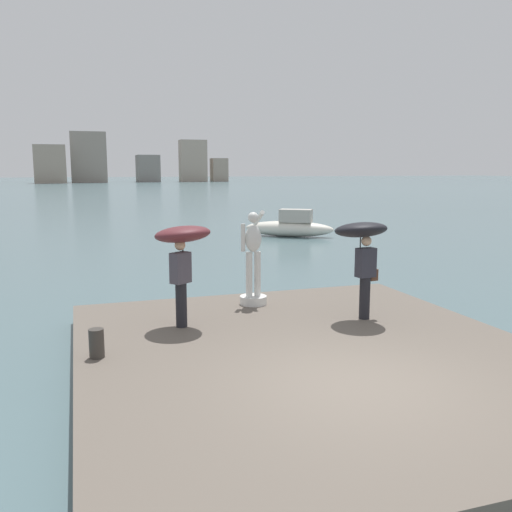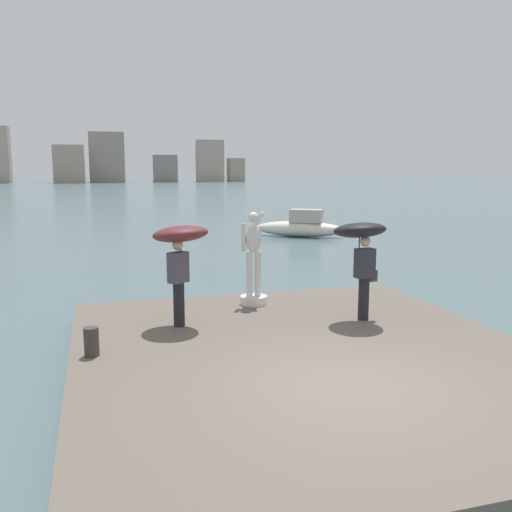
{
  "view_description": "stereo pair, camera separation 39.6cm",
  "coord_description": "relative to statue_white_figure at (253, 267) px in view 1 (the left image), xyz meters",
  "views": [
    {
      "loc": [
        -3.78,
        -6.76,
        3.48
      ],
      "look_at": [
        0.0,
        4.75,
        1.55
      ],
      "focal_mm": 38.57,
      "sensor_mm": 36.0,
      "label": 1
    },
    {
      "loc": [
        -3.4,
        -6.87,
        3.48
      ],
      "look_at": [
        0.0,
        4.75,
        1.55
      ],
      "focal_mm": 38.57,
      "sensor_mm": 36.0,
      "label": 2
    }
  ],
  "objects": [
    {
      "name": "statue_white_figure",
      "position": [
        0.0,
        0.0,
        0.0
      ],
      "size": [
        0.62,
        0.87,
        2.15
      ],
      "color": "silver",
      "rests_on": "pier"
    },
    {
      "name": "distant_skyline",
      "position": [
        -4.06,
        136.22,
        4.11
      ],
      "size": [
        80.04,
        12.39,
        13.7
      ],
      "color": "gray",
      "rests_on": "ground"
    },
    {
      "name": "pier",
      "position": [
        0.0,
        -3.43,
        -1.07
      ],
      "size": [
        7.88,
        9.07,
        0.4
      ],
      "primitive_type": "cube",
      "color": "#60564C",
      "rests_on": "ground"
    },
    {
      "name": "ground_plane",
      "position": [
        0.0,
        35.04,
        -1.27
      ],
      "size": [
        400.0,
        400.0,
        0.0
      ],
      "primitive_type": "plane",
      "color": "#4C666B"
    },
    {
      "name": "onlooker_right",
      "position": [
        1.72,
        -1.88,
        0.75
      ],
      "size": [
        1.2,
        1.22,
        2.08
      ],
      "color": "black",
      "rests_on": "pier"
    },
    {
      "name": "boat_mid",
      "position": [
        6.74,
        14.63,
        -0.75
      ],
      "size": [
        4.47,
        3.46,
        1.42
      ],
      "color": "silver",
      "rests_on": "ground"
    },
    {
      "name": "onlooker_left",
      "position": [
        -1.85,
        -1.23,
        0.75
      ],
      "size": [
        1.53,
        1.54,
        2.04
      ],
      "color": "black",
      "rests_on": "pier"
    },
    {
      "name": "mooring_bollard",
      "position": [
        -3.56,
        -2.65,
        -0.63
      ],
      "size": [
        0.25,
        0.25,
        0.48
      ],
      "primitive_type": "cylinder",
      "color": "#38332D",
      "rests_on": "pier"
    }
  ]
}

